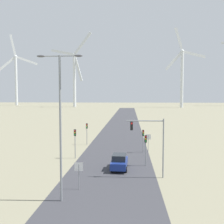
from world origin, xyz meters
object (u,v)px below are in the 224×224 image
(stop_sign_near, at_px, (79,171))
(stop_sign_far, at_px, (148,140))
(traffic_light_post_near_left, at_px, (75,137))
(car_approaching, at_px, (119,162))
(traffic_light_post_mid_right, at_px, (143,136))
(traffic_light_mast_overhead, at_px, (151,136))
(wind_turbine_center, at_px, (182,73))
(streetlamp, at_px, (60,112))
(traffic_light_post_mid_left, at_px, (87,129))
(wind_turbine_far_left, at_px, (16,75))
(wind_turbine_left, at_px, (74,74))
(traffic_light_post_near_right, at_px, (146,143))

(stop_sign_near, relative_size, stop_sign_far, 0.93)
(traffic_light_post_near_left, relative_size, car_approaching, 0.97)
(stop_sign_near, distance_m, traffic_light_post_mid_right, 17.45)
(traffic_light_mast_overhead, distance_m, wind_turbine_center, 169.72)
(stop_sign_far, height_order, traffic_light_post_mid_right, traffic_light_post_mid_right)
(traffic_light_mast_overhead, bearing_deg, traffic_light_post_mid_right, 90.92)
(streetlamp, distance_m, traffic_light_post_mid_left, 25.16)
(traffic_light_post_mid_left, xyz_separation_m, wind_turbine_far_left, (-92.19, 178.48, 23.65))
(wind_turbine_center, bearing_deg, wind_turbine_far_left, 167.02)
(traffic_light_mast_overhead, relative_size, car_approaching, 1.52)
(traffic_light_mast_overhead, height_order, wind_turbine_left, wind_turbine_left)
(traffic_light_mast_overhead, bearing_deg, car_approaching, 140.40)
(car_approaching, height_order, wind_turbine_center, wind_turbine_center)
(wind_turbine_far_left, relative_size, wind_turbine_left, 1.12)
(traffic_light_post_near_left, bearing_deg, traffic_light_mast_overhead, -38.64)
(traffic_light_post_near_left, height_order, wind_turbine_center, wind_turbine_center)
(traffic_light_post_mid_left, height_order, traffic_light_post_mid_right, traffic_light_post_mid_left)
(traffic_light_post_mid_right, relative_size, wind_turbine_left, 0.06)
(traffic_light_post_mid_right, bearing_deg, stop_sign_near, -112.78)
(streetlamp, relative_size, traffic_light_post_near_left, 2.97)
(traffic_light_post_near_left, distance_m, traffic_light_mast_overhead, 12.65)
(traffic_light_post_near_left, xyz_separation_m, wind_turbine_center, (44.75, 156.96, 22.05))
(stop_sign_far, relative_size, traffic_light_post_mid_right, 0.78)
(stop_sign_far, relative_size, traffic_light_post_near_left, 0.68)
(traffic_light_post_near_right, bearing_deg, traffic_light_post_near_left, 161.54)
(traffic_light_post_mid_right, bearing_deg, wind_turbine_far_left, 118.92)
(traffic_light_post_mid_left, xyz_separation_m, car_approaching, (6.37, -15.04, -1.89))
(car_approaching, xyz_separation_m, wind_turbine_far_left, (-98.56, 193.52, 25.54))
(stop_sign_far, relative_size, traffic_light_post_mid_left, 0.72)
(traffic_light_post_near_left, distance_m, wind_turbine_center, 164.70)
(stop_sign_far, xyz_separation_m, wind_turbine_far_left, (-102.65, 183.63, 24.53))
(traffic_light_post_near_left, relative_size, traffic_light_post_mid_right, 1.15)
(wind_turbine_left, bearing_deg, wind_turbine_center, -1.12)
(traffic_light_post_mid_right, distance_m, car_approaching, 9.90)
(wind_turbine_left, bearing_deg, traffic_light_post_near_right, -74.93)
(car_approaching, bearing_deg, traffic_light_mast_overhead, -39.60)
(streetlamp, relative_size, stop_sign_far, 4.38)
(stop_sign_far, bearing_deg, traffic_light_mast_overhead, -92.81)
(traffic_light_post_near_left, height_order, wind_turbine_left, wind_turbine_left)
(stop_sign_far, distance_m, traffic_light_mast_overhead, 13.01)
(traffic_light_post_mid_right, bearing_deg, car_approaching, -109.54)
(traffic_light_post_mid_right, bearing_deg, streetlamp, -112.22)
(stop_sign_near, xyz_separation_m, traffic_light_post_mid_left, (-2.89, 21.92, 1.01))
(traffic_light_post_mid_left, relative_size, car_approaching, 0.91)
(traffic_light_mast_overhead, bearing_deg, stop_sign_far, 87.19)
(traffic_light_post_near_left, distance_m, traffic_light_post_near_right, 10.08)
(stop_sign_near, relative_size, car_approaching, 0.61)
(stop_sign_near, bearing_deg, traffic_light_post_mid_right, 67.22)
(traffic_light_mast_overhead, relative_size, wind_turbine_far_left, 0.10)
(traffic_light_post_mid_left, bearing_deg, wind_turbine_left, 102.89)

